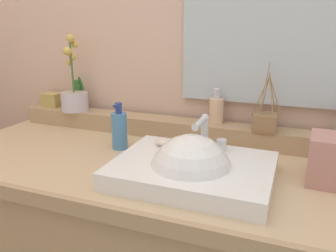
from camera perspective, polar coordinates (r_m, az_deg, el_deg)
wall_back at (r=1.46m, az=4.07°, el=14.58°), size 3.33×0.20×2.52m
back_ledge at (r=1.36m, az=1.64°, el=-0.41°), size 1.39×0.10×0.07m
sink_basin at (r=1.00m, az=3.94°, el=-7.86°), size 0.45×0.35×0.27m
soap_bar at (r=1.12m, az=-0.52°, el=-2.74°), size 0.07×0.04×0.02m
potted_plant at (r=1.53m, az=-15.30°, el=5.12°), size 0.11×0.12×0.32m
soap_dispenser at (r=1.31m, az=8.04°, el=2.77°), size 0.05×0.06×0.13m
reed_diffuser at (r=1.26m, az=15.81°, el=0.72°), size 0.10×0.09×0.24m
trinket_box at (r=1.65m, az=-18.67°, el=4.17°), size 0.08×0.06×0.06m
lotion_bottle at (r=1.24m, az=-8.07°, el=-0.61°), size 0.06×0.06×0.17m
tissue_box at (r=1.07m, az=25.73°, el=-5.15°), size 0.14×0.14×0.14m
mirror at (r=1.29m, az=15.58°, el=15.41°), size 0.58×0.02×0.54m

